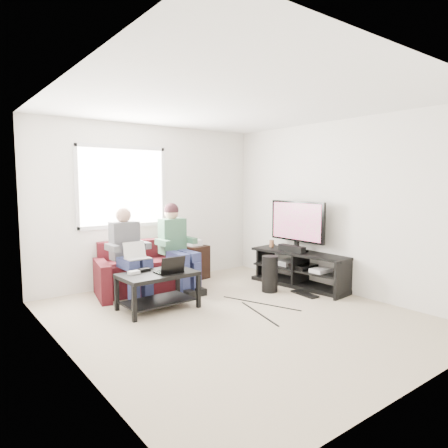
{
  "coord_description": "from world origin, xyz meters",
  "views": [
    {
      "loc": [
        -3.05,
        -3.77,
        1.67
      ],
      "look_at": [
        0.27,
        0.6,
        1.1
      ],
      "focal_mm": 32.0,
      "sensor_mm": 36.0,
      "label": 1
    }
  ],
  "objects_px": {
    "subwoofer": "(270,274)",
    "end_table": "(195,261)",
    "sofa": "(147,271)",
    "tv_stand": "(301,271)",
    "coffee_table": "(158,282)",
    "tv": "(297,223)"
  },
  "relations": [
    {
      "from": "tv",
      "to": "end_table",
      "type": "xyz_separation_m",
      "value": [
        -1.08,
        1.37,
        -0.72
      ]
    },
    {
      "from": "coffee_table",
      "to": "end_table",
      "type": "xyz_separation_m",
      "value": [
        1.32,
        1.14,
        -0.06
      ]
    },
    {
      "from": "tv_stand",
      "to": "subwoofer",
      "type": "relative_size",
      "value": 3.16
    },
    {
      "from": "tv_stand",
      "to": "tv",
      "type": "distance_m",
      "value": 0.78
    },
    {
      "from": "end_table",
      "to": "tv_stand",
      "type": "bearing_deg",
      "value": -53.68
    },
    {
      "from": "subwoofer",
      "to": "coffee_table",
      "type": "bearing_deg",
      "value": 171.01
    },
    {
      "from": "end_table",
      "to": "tv",
      "type": "bearing_deg",
      "value": -51.8
    },
    {
      "from": "tv_stand",
      "to": "end_table",
      "type": "height_order",
      "value": "end_table"
    },
    {
      "from": "sofa",
      "to": "subwoofer",
      "type": "height_order",
      "value": "sofa"
    },
    {
      "from": "end_table",
      "to": "sofa",
      "type": "bearing_deg",
      "value": -169.96
    },
    {
      "from": "sofa",
      "to": "tv_stand",
      "type": "distance_m",
      "value": 2.46
    },
    {
      "from": "tv_stand",
      "to": "tv",
      "type": "bearing_deg",
      "value": 91.47
    },
    {
      "from": "tv",
      "to": "end_table",
      "type": "distance_m",
      "value": 1.89
    },
    {
      "from": "tv_stand",
      "to": "end_table",
      "type": "bearing_deg",
      "value": 126.32
    },
    {
      "from": "tv_stand",
      "to": "sofa",
      "type": "bearing_deg",
      "value": 148.13
    },
    {
      "from": "tv_stand",
      "to": "subwoofer",
      "type": "height_order",
      "value": "tv_stand"
    },
    {
      "from": "coffee_table",
      "to": "end_table",
      "type": "height_order",
      "value": "end_table"
    },
    {
      "from": "tv_stand",
      "to": "end_table",
      "type": "relative_size",
      "value": 2.59
    },
    {
      "from": "sofa",
      "to": "coffee_table",
      "type": "relative_size",
      "value": 1.76
    },
    {
      "from": "coffee_table",
      "to": "subwoofer",
      "type": "xyz_separation_m",
      "value": [
        1.76,
        -0.28,
        -0.09
      ]
    },
    {
      "from": "tv_stand",
      "to": "coffee_table",
      "type": "bearing_deg",
      "value": 172.15
    },
    {
      "from": "subwoofer",
      "to": "end_table",
      "type": "bearing_deg",
      "value": 107.26
    }
  ]
}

